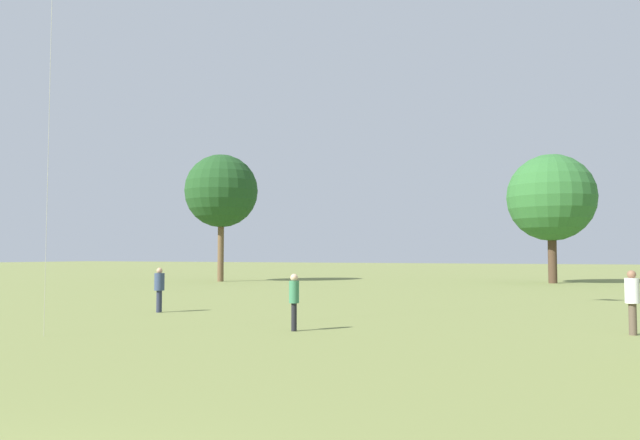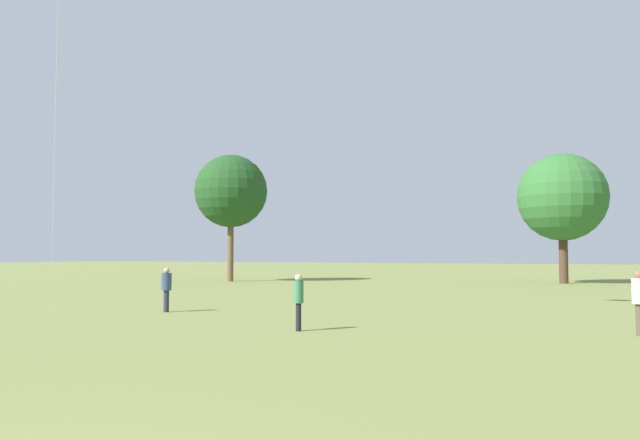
% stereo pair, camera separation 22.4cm
% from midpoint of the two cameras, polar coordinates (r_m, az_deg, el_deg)
% --- Properties ---
extents(person_standing_0, '(0.46, 0.46, 1.77)m').
position_cam_midpoint_polar(person_standing_0, '(19.13, 27.46, -6.25)').
color(person_standing_0, brown).
rests_on(person_standing_0, ground).
extents(person_standing_2, '(0.35, 0.35, 1.64)m').
position_cam_midpoint_polar(person_standing_2, '(18.08, -1.62, -6.98)').
color(person_standing_2, black).
rests_on(person_standing_2, ground).
extents(person_standing_3, '(0.47, 0.47, 1.69)m').
position_cam_midpoint_polar(person_standing_3, '(24.65, -13.60, -5.86)').
color(person_standing_3, '#282D42').
rests_on(person_standing_3, ground).
extents(distant_tree_1, '(6.69, 6.69, 9.93)m').
position_cam_midpoint_polar(distant_tree_1, '(51.15, 21.38, 1.93)').
color(distant_tree_1, '#473323').
rests_on(distant_tree_1, ground).
extents(distant_tree_2, '(5.99, 5.99, 10.42)m').
position_cam_midpoint_polar(distant_tree_2, '(51.90, -8.02, 2.60)').
color(distant_tree_2, brown).
rests_on(distant_tree_2, ground).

